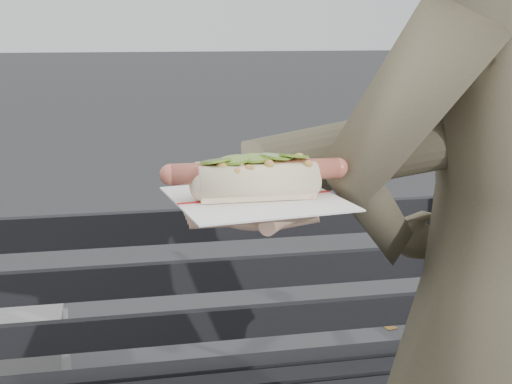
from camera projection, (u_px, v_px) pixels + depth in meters
park_bench at (181, 371)px, 1.64m from camera, size 1.50×0.44×0.88m
person at (504, 334)px, 1.05m from camera, size 0.70×0.55×1.71m
held_hotdog at (390, 151)px, 0.93m from camera, size 0.62×0.30×0.20m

